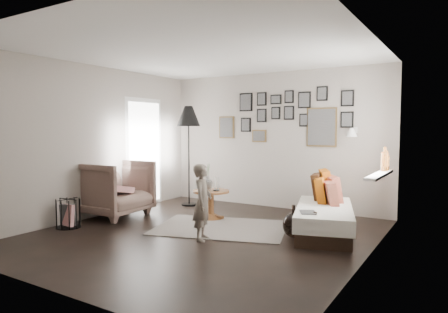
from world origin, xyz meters
The scene contains 23 objects.
ground centered at (0.00, 0.00, 0.00)m, with size 4.80×4.80×0.00m, color black.
wall_back centered at (0.00, 2.40, 1.30)m, with size 4.50×4.50×0.00m, color #A2988D.
wall_front centered at (0.00, -2.40, 1.30)m, with size 4.50×4.50×0.00m, color #A2988D.
wall_left centered at (-2.25, 0.00, 1.30)m, with size 4.80×4.80×0.00m, color #A2988D.
wall_right centered at (2.25, 0.00, 1.30)m, with size 4.80×4.80×0.00m, color #A2988D.
ceiling centered at (0.00, 0.00, 2.60)m, with size 4.80×4.80×0.00m, color white.
door_left centered at (-2.23, 1.20, 1.05)m, with size 0.00×2.14×2.14m.
window_right centered at (2.18, 1.34, 0.93)m, with size 0.15×1.32×1.30m.
gallery_wall centered at (0.29, 2.38, 1.74)m, with size 2.74×0.03×1.08m.
wall_sconce centered at (1.55, 2.13, 1.46)m, with size 0.18×0.36×0.16m.
rug centered at (0.02, 0.45, 0.01)m, with size 1.96×1.37×0.01m, color beige.
pedestal_table centered at (-0.46, 0.90, 0.22)m, with size 0.62×0.62×0.49m.
vase centered at (-0.54, 0.92, 0.62)m, with size 0.18×0.18×0.44m.
candles centered at (-0.35, 0.90, 0.60)m, with size 0.11×0.11×0.23m.
daybed centered at (1.47, 1.06, 0.27)m, with size 1.25×1.91×0.87m.
magazine_on_daybed centered at (1.42, 0.42, 0.41)m, with size 0.20×0.27×0.01m, color black.
armchair centered at (-2.00, 0.19, 0.49)m, with size 1.04×1.07×0.98m, color brown.
armchair_cushion centered at (-2.00, 0.24, 0.48)m, with size 0.44×0.44×0.11m, color silver.
floor_lamp centered at (-1.49, 1.67, 1.69)m, with size 0.46×0.46×1.97m.
magazine_basket centered at (-2.00, -0.76, 0.22)m, with size 0.37×0.37×0.44m.
demijohn_large centered at (1.17, 0.54, 0.18)m, with size 0.31×0.31×0.46m.
demijohn_small centered at (1.52, 0.42, 0.16)m, with size 0.27×0.27×0.42m.
child centered at (0.16, -0.23, 0.52)m, with size 0.38×0.25×1.05m, color #665B50.
Camera 1 is at (3.24, -4.65, 1.52)m, focal length 32.00 mm.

